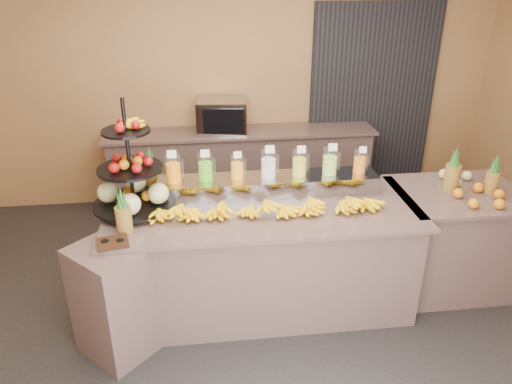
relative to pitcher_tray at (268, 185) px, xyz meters
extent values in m
plane|color=black|center=(-0.08, -0.58, -1.01)|extent=(6.00, 6.00, 0.00)
cube|color=olive|center=(-0.08, 1.93, 0.39)|extent=(6.00, 0.02, 2.80)
cube|color=black|center=(1.52, 1.88, 0.19)|extent=(1.50, 0.06, 2.20)
cube|color=gray|center=(-0.08, -0.28, -0.56)|extent=(2.40, 0.90, 0.90)
cube|color=gray|center=(-0.08, -0.28, -0.09)|extent=(2.50, 1.00, 0.03)
cube|color=gray|center=(-1.23, -0.68, -0.56)|extent=(0.71, 0.71, 0.90)
cube|color=gray|center=(1.62, -0.18, -0.56)|extent=(1.00, 0.80, 0.90)
cube|color=gray|center=(1.62, -0.18, -0.09)|extent=(1.08, 0.88, 0.03)
cube|color=gray|center=(-0.08, 1.67, -0.56)|extent=(3.00, 0.50, 0.90)
cube|color=gray|center=(-0.08, 1.67, -0.09)|extent=(3.10, 0.55, 0.03)
cube|color=gray|center=(0.00, 0.00, 0.00)|extent=(1.85, 0.30, 0.15)
cylinder|color=silver|center=(-0.78, 0.00, 0.19)|extent=(0.13, 0.13, 0.23)
cylinder|color=orange|center=(-0.78, 0.00, 0.15)|extent=(0.12, 0.12, 0.16)
cylinder|color=gray|center=(-0.80, 0.01, 0.24)|extent=(0.01, 0.01, 0.27)
cube|color=white|center=(-0.78, -0.06, 0.34)|extent=(0.07, 0.02, 0.06)
cylinder|color=silver|center=(-0.52, 0.00, 0.19)|extent=(0.12, 0.12, 0.22)
cylinder|color=#56BE16|center=(-0.52, 0.00, 0.15)|extent=(0.11, 0.11, 0.15)
cylinder|color=gray|center=(-0.54, 0.01, 0.24)|extent=(0.01, 0.01, 0.26)
cube|color=white|center=(-0.52, -0.06, 0.33)|extent=(0.07, 0.02, 0.06)
cylinder|color=silver|center=(-0.26, 0.00, 0.18)|extent=(0.11, 0.11, 0.20)
cylinder|color=orange|center=(-0.26, 0.00, 0.14)|extent=(0.10, 0.10, 0.14)
cylinder|color=gray|center=(-0.27, 0.01, 0.22)|extent=(0.01, 0.01, 0.24)
cube|color=white|center=(-0.26, -0.05, 0.30)|extent=(0.06, 0.02, 0.05)
cylinder|color=silver|center=(0.00, 0.00, 0.19)|extent=(0.13, 0.13, 0.24)
cylinder|color=silver|center=(0.00, 0.00, 0.16)|extent=(0.12, 0.12, 0.16)
cylinder|color=gray|center=(-0.02, 0.01, 0.25)|extent=(0.01, 0.01, 0.28)
cube|color=white|center=(0.00, -0.06, 0.34)|extent=(0.07, 0.02, 0.06)
cylinder|color=silver|center=(0.26, 0.00, 0.19)|extent=(0.12, 0.12, 0.22)
cylinder|color=gold|center=(0.26, 0.00, 0.15)|extent=(0.11, 0.11, 0.15)
cylinder|color=gray|center=(0.24, 0.01, 0.24)|extent=(0.01, 0.01, 0.26)
cube|color=white|center=(0.26, -0.06, 0.33)|extent=(0.07, 0.02, 0.06)
cylinder|color=silver|center=(0.52, 0.00, 0.19)|extent=(0.13, 0.13, 0.23)
cylinder|color=#95C94D|center=(0.52, 0.00, 0.15)|extent=(0.12, 0.12, 0.16)
cylinder|color=gray|center=(0.50, 0.01, 0.24)|extent=(0.01, 0.01, 0.27)
cube|color=white|center=(0.52, -0.06, 0.34)|extent=(0.07, 0.02, 0.06)
cylinder|color=silver|center=(0.78, 0.00, 0.17)|extent=(0.11, 0.11, 0.20)
cylinder|color=orange|center=(0.78, 0.00, 0.14)|extent=(0.10, 0.10, 0.13)
cylinder|color=gray|center=(0.77, 0.01, 0.22)|extent=(0.01, 0.01, 0.23)
cube|color=white|center=(0.78, -0.05, 0.30)|extent=(0.06, 0.02, 0.05)
ellipsoid|color=yellow|center=(-0.89, -0.35, -0.03)|extent=(0.23, 0.17, 0.09)
ellipsoid|color=yellow|center=(-0.66, -0.35, -0.03)|extent=(0.23, 0.17, 0.09)
ellipsoid|color=yellow|center=(-0.42, -0.35, -0.03)|extent=(0.23, 0.17, 0.09)
ellipsoid|color=yellow|center=(-0.19, -0.35, -0.03)|extent=(0.23, 0.17, 0.09)
ellipsoid|color=yellow|center=(0.04, -0.35, -0.03)|extent=(0.23, 0.17, 0.09)
ellipsoid|color=yellow|center=(0.28, -0.35, -0.03)|extent=(0.23, 0.17, 0.09)
ellipsoid|color=yellow|center=(0.51, -0.35, -0.03)|extent=(0.23, 0.17, 0.09)
ellipsoid|color=yellow|center=(0.75, -0.35, -0.03)|extent=(0.23, 0.17, 0.09)
ellipsoid|color=yellow|center=(-0.73, -0.35, 0.04)|extent=(0.19, 0.15, 0.08)
ellipsoid|color=yellow|center=(-0.40, -0.35, 0.04)|extent=(0.19, 0.15, 0.08)
ellipsoid|color=yellow|center=(-0.07, -0.35, 0.04)|extent=(0.19, 0.15, 0.08)
ellipsoid|color=yellow|center=(0.26, -0.35, 0.04)|extent=(0.19, 0.15, 0.08)
ellipsoid|color=yellow|center=(0.58, -0.35, 0.04)|extent=(0.19, 0.15, 0.08)
cylinder|color=black|center=(-1.10, -0.17, 0.38)|extent=(0.04, 0.04, 0.90)
cylinder|color=black|center=(-1.10, -0.17, -0.02)|extent=(0.79, 0.79, 0.02)
cylinder|color=black|center=(-1.10, -0.17, 0.28)|extent=(0.62, 0.62, 0.02)
cylinder|color=black|center=(-1.10, -0.17, 0.58)|extent=(0.44, 0.44, 0.02)
sphere|color=beige|center=(-0.89, -0.17, 0.07)|extent=(0.17, 0.17, 0.17)
sphere|color=maroon|center=(-0.96, -0.17, 0.33)|extent=(0.08, 0.08, 0.08)
sphere|color=orange|center=(-1.20, -0.17, 0.03)|extent=(0.09, 0.09, 0.09)
cube|color=black|center=(-1.19, -0.70, -0.06)|extent=(0.24, 0.20, 0.03)
cylinder|color=brown|center=(-1.13, -0.52, 0.02)|extent=(0.12, 0.12, 0.20)
cone|color=#1A4E1A|center=(-1.13, -0.52, 0.20)|extent=(0.06, 0.06, 0.16)
cylinder|color=brown|center=(-0.98, 0.18, 0.05)|extent=(0.13, 0.13, 0.24)
cone|color=#1A4E1A|center=(-0.98, 0.18, 0.25)|extent=(0.07, 0.07, 0.16)
cylinder|color=brown|center=(1.56, -0.12, 0.04)|extent=(0.12, 0.12, 0.23)
cylinder|color=brown|center=(1.88, -0.21, 0.02)|extent=(0.11, 0.11, 0.19)
ellipsoid|color=orange|center=(1.71, -0.36, -0.03)|extent=(0.34, 0.23, 0.09)
cube|color=gray|center=(-0.28, 1.67, 0.11)|extent=(0.59, 0.45, 0.37)
camera|label=1|loc=(-0.56, -3.77, 1.76)|focal=35.00mm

